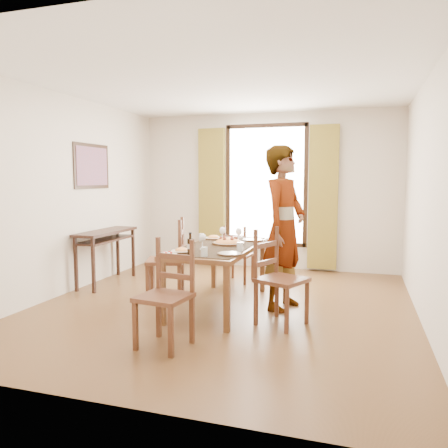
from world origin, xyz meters
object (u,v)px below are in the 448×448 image
(pasta_platter, at_px, (228,240))
(console_table, at_px, (106,238))
(man, at_px, (284,228))
(dining_table, at_px, (219,251))

(pasta_platter, bearing_deg, console_table, 166.62)
(man, distance_m, pasta_platter, 0.71)
(console_table, bearing_deg, dining_table, -17.35)
(dining_table, relative_size, pasta_platter, 4.56)
(console_table, distance_m, man, 2.79)
(pasta_platter, bearing_deg, dining_table, -120.55)
(dining_table, height_order, pasta_platter, pasta_platter)
(console_table, xyz_separation_m, pasta_platter, (2.05, -0.49, 0.12))
(dining_table, distance_m, man, 0.84)
(dining_table, relative_size, man, 0.93)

